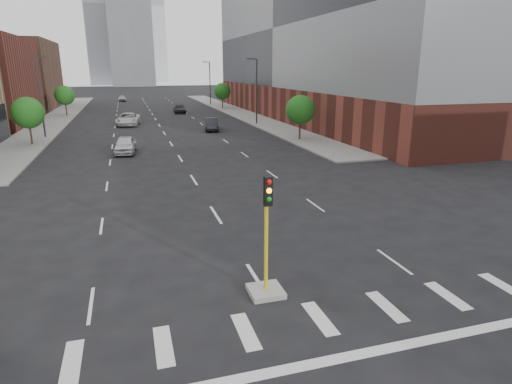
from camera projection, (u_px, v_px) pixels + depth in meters
name	position (u px, v px, depth m)	size (l,w,h in m)	color
sidewalk_left_far	(60.00, 116.00, 71.04)	(5.00, 92.00, 0.15)	gray
sidewalk_right_far	(235.00, 111.00, 79.31)	(5.00, 92.00, 0.15)	gray
building_right_main	(345.00, 47.00, 67.37)	(24.00, 70.00, 22.00)	brown
tower_left	(109.00, 7.00, 197.47)	(22.00, 22.00, 70.00)	#B2B7BC
tower_right	(145.00, 8.00, 237.82)	(20.00, 20.00, 80.00)	#B2B7BC
tower_mid	(130.00, 34.00, 184.92)	(18.00, 18.00, 44.00)	slate
median_traffic_signal	(266.00, 270.00, 15.12)	(1.20, 1.20, 4.40)	#999993
streetlight_right_a	(256.00, 89.00, 60.01)	(1.60, 0.22, 9.07)	#2D2D30
streetlight_right_b	(210.00, 81.00, 92.20)	(1.60, 0.22, 9.07)	#2D2D30
streetlight_left	(41.00, 94.00, 48.03)	(1.60, 0.22, 9.07)	#2D2D30
tree_left_near	(28.00, 113.00, 43.72)	(3.20, 3.20, 4.85)	#382619
tree_left_far	(65.00, 95.00, 71.31)	(3.20, 3.20, 4.85)	#382619
tree_right_near	(300.00, 110.00, 46.83)	(3.20, 3.20, 4.85)	#382619
tree_right_far	(222.00, 91.00, 83.62)	(3.20, 3.20, 4.85)	#382619
car_near_left	(125.00, 145.00, 40.55)	(1.89, 4.70, 1.60)	silver
car_mid_right	(212.00, 124.00, 55.30)	(1.66, 4.76, 1.57)	#222328
car_far_left	(128.00, 119.00, 60.23)	(2.84, 6.16, 1.71)	beige
car_deep_right	(180.00, 109.00, 76.50)	(2.03, 5.00, 1.45)	black
car_distant	(122.00, 98.00, 103.14)	(1.69, 4.21, 1.43)	#AEAEB3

